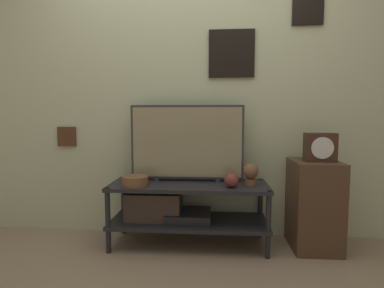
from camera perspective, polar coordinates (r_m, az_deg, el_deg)
ground_plane at (r=2.38m, az=-1.22°, el=-21.15°), size 12.00×12.00×0.00m
wall_back at (r=2.70m, az=-0.01°, el=11.53°), size 6.40×0.08×2.70m
media_console at (r=2.52m, az=-3.02°, el=-11.71°), size 1.28×0.46×0.51m
television at (r=2.51m, az=-0.97°, el=0.31°), size 0.95×0.05×0.64m
vase_wide_bowl at (r=2.43m, az=-10.79°, el=-6.91°), size 0.21×0.21×0.08m
vase_round_glass at (r=2.35m, az=7.52°, el=-6.85°), size 0.11×0.11×0.11m
decorative_bust at (r=2.42m, az=11.12°, el=-5.49°), size 0.12×0.12×0.18m
side_table at (r=2.64m, az=22.20°, el=-10.64°), size 0.36×0.42×0.71m
mantel_clock at (r=2.53m, az=23.22°, el=-0.58°), size 0.24×0.11×0.22m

